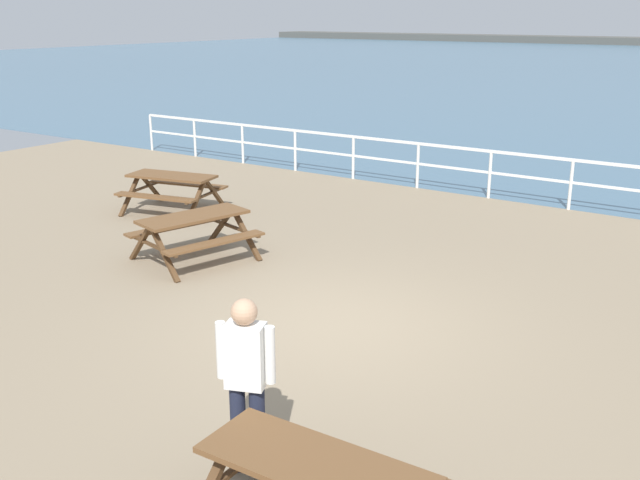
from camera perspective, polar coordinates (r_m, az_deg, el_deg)
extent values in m
cube|color=gray|center=(9.83, 0.89, -7.09)|extent=(30.00, 24.00, 0.20)
cube|color=white|center=(16.28, 16.11, 6.33)|extent=(23.00, 0.06, 0.06)
cube|color=white|center=(16.37, 15.97, 4.70)|extent=(23.00, 0.05, 0.05)
cylinder|color=white|center=(22.64, -13.00, 8.14)|extent=(0.07, 0.07, 1.05)
cylinder|color=white|center=(21.40, -9.71, 7.82)|extent=(0.07, 0.07, 1.05)
cylinder|color=white|center=(20.23, -6.04, 7.43)|extent=(0.07, 0.07, 1.05)
cylinder|color=white|center=(19.16, -1.94, 6.96)|extent=(0.07, 0.07, 1.05)
cylinder|color=white|center=(18.19, 2.61, 6.40)|extent=(0.07, 0.07, 1.05)
cylinder|color=white|center=(17.36, 7.61, 5.73)|extent=(0.07, 0.07, 1.05)
cylinder|color=white|center=(16.66, 13.07, 4.96)|extent=(0.07, 0.07, 1.05)
cylinder|color=white|center=(16.14, 18.93, 4.07)|extent=(0.07, 0.07, 1.05)
cube|color=brown|center=(5.68, -0.33, -17.07)|extent=(1.82, 0.74, 0.05)
cube|color=brown|center=(6.29, 2.90, -16.62)|extent=(1.81, 0.30, 0.04)
cube|color=#50351E|center=(6.52, -4.43, -16.08)|extent=(0.10, 0.79, 0.79)
cube|color=#50351E|center=(6.25, -6.60, -17.28)|extent=(0.09, 1.50, 0.04)
cube|color=brown|center=(12.21, -9.82, 1.80)|extent=(1.14, 1.92, 0.05)
cube|color=brown|center=(12.81, -11.20, 1.06)|extent=(0.72, 1.81, 0.04)
cube|color=brown|center=(11.78, -8.17, -0.20)|extent=(0.72, 1.81, 0.04)
cube|color=#50351E|center=(13.01, -7.67, 1.15)|extent=(0.79, 0.28, 0.79)
cube|color=#50351E|center=(12.41, -5.76, 0.43)|extent=(0.79, 0.28, 0.79)
cube|color=#50351E|center=(12.70, -6.75, 1.00)|extent=(1.46, 0.45, 0.04)
cube|color=#50351E|center=(12.27, -13.75, -0.19)|extent=(0.79, 0.28, 0.79)
cube|color=#50351E|center=(11.63, -12.03, -1.03)|extent=(0.79, 0.28, 0.79)
cube|color=#50351E|center=(11.94, -12.93, -0.40)|extent=(1.46, 0.45, 0.04)
cube|color=brown|center=(15.36, -11.48, 4.89)|extent=(1.91, 1.07, 0.05)
cube|color=brown|center=(15.94, -10.21, 4.30)|extent=(1.81, 0.64, 0.04)
cube|color=brown|center=(14.93, -12.70, 3.28)|extent=(1.81, 0.64, 0.04)
cube|color=#50351E|center=(15.36, -8.19, 3.62)|extent=(0.25, 0.79, 0.79)
cube|color=#50351E|center=(14.73, -9.63, 2.97)|extent=(0.25, 0.79, 0.79)
cube|color=#50351E|center=(15.03, -8.90, 3.47)|extent=(0.38, 1.48, 0.04)
cube|color=#50351E|center=(16.17, -13.02, 4.05)|extent=(0.25, 0.79, 0.79)
cube|color=#50351E|center=(15.58, -14.56, 3.44)|extent=(0.25, 0.79, 0.79)
cube|color=#50351E|center=(15.87, -13.79, 3.91)|extent=(0.38, 1.48, 0.04)
cylinder|color=#1E2338|center=(6.77, -6.37, -14.28)|extent=(0.14, 0.14, 0.85)
cylinder|color=#1E2338|center=(6.72, -4.87, -14.50)|extent=(0.14, 0.14, 0.85)
cube|color=white|center=(6.40, -5.81, -8.93)|extent=(0.40, 0.33, 0.58)
cylinder|color=white|center=(6.45, -7.69, -8.47)|extent=(0.09, 0.09, 0.52)
cylinder|color=white|center=(6.32, -3.91, -8.91)|extent=(0.09, 0.09, 0.52)
sphere|color=tan|center=(6.23, -5.93, -5.58)|extent=(0.23, 0.23, 0.23)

